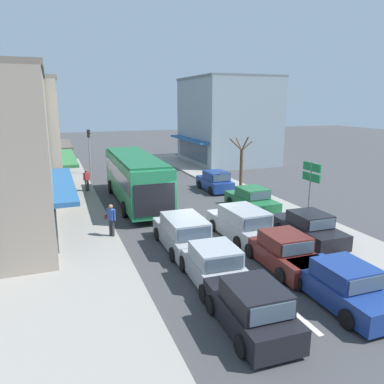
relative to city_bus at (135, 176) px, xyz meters
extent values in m
plane|color=#3F3F42|center=(1.93, -6.53, -1.88)|extent=(140.00, 140.00, 0.00)
cube|color=silver|center=(1.93, -2.53, -1.88)|extent=(0.20, 28.00, 0.01)
cube|color=gray|center=(-4.87, -0.53, -1.81)|extent=(5.20, 44.00, 0.14)
cube|color=gray|center=(8.13, -0.53, -1.82)|extent=(2.80, 44.00, 0.12)
cube|color=#23568E|center=(-4.71, -4.98, 0.82)|extent=(1.10, 8.38, 0.20)
cube|color=#425160|center=(-5.13, -4.98, -0.48)|extent=(0.06, 7.29, 1.80)
cube|color=#B2A38E|center=(-8.27, 4.44, 2.11)|extent=(7.50, 9.32, 7.99)
cube|color=#2D703D|center=(-4.06, 4.44, 0.82)|extent=(1.10, 8.57, 0.20)
cube|color=#425160|center=(-4.48, 4.44, -0.48)|extent=(0.06, 7.45, 1.80)
cube|color=beige|center=(-8.27, 13.92, 2.33)|extent=(7.90, 8.89, 8.42)
cube|color=#4C4742|center=(-3.87, 13.92, 0.82)|extent=(1.10, 8.18, 0.20)
cube|color=#425160|center=(-4.29, 13.92, -0.48)|extent=(0.06, 7.11, 1.80)
cube|color=gray|center=(-8.27, 13.92, 6.66)|extent=(8.06, 8.89, 0.24)
cube|color=#84939E|center=(13.43, 13.94, 2.63)|extent=(8.19, 10.37, 9.02)
cube|color=#23568E|center=(8.89, 13.94, 0.82)|extent=(1.10, 9.54, 0.20)
cube|color=#425160|center=(9.31, 13.94, -0.48)|extent=(0.06, 8.30, 1.80)
cube|color=slate|center=(13.43, 13.94, 7.25)|extent=(8.35, 10.37, 0.24)
cube|color=#237A4C|center=(0.00, 0.01, -0.12)|extent=(2.72, 10.85, 2.70)
cube|color=#425160|center=(0.00, 0.01, 0.28)|extent=(2.75, 10.42, 0.90)
cube|color=black|center=(-0.11, -5.42, -0.32)|extent=(2.25, 0.11, 1.76)
cube|color=#1A5B39|center=(0.00, 0.01, 1.29)|extent=(2.57, 9.98, 0.12)
cylinder|color=black|center=(-1.18, 3.38, -1.40)|extent=(0.28, 0.97, 0.96)
cylinder|color=black|center=(1.32, 3.33, -1.40)|extent=(0.28, 0.97, 0.96)
cylinder|color=black|center=(-1.31, -2.93, -1.40)|extent=(0.28, 0.97, 0.96)
cylinder|color=black|center=(1.19, -2.98, -1.40)|extent=(0.28, 0.97, 0.96)
cube|color=#9EA3A8|center=(0.34, -12.30, -1.37)|extent=(1.90, 4.27, 0.72)
cube|color=#9EA3A8|center=(0.34, -12.40, -0.71)|extent=(1.64, 1.87, 0.60)
cube|color=#425160|center=(0.37, -11.48, -0.71)|extent=(1.44, 0.12, 0.51)
cube|color=#425160|center=(0.30, -13.32, -0.71)|extent=(1.41, 0.12, 0.48)
cylinder|color=black|center=(-0.47, -11.01, -1.57)|extent=(0.21, 0.63, 0.62)
cylinder|color=black|center=(1.25, -11.08, -1.57)|extent=(0.21, 0.63, 0.62)
cylinder|color=black|center=(-0.57, -13.52, -1.57)|extent=(0.21, 0.63, 0.62)
cylinder|color=black|center=(1.14, -13.60, -1.57)|extent=(0.21, 0.63, 0.62)
cube|color=#9EA3A8|center=(3.54, -8.33, -1.36)|extent=(1.87, 4.54, 0.76)
cube|color=#9EA3A8|center=(3.55, -8.68, -0.64)|extent=(1.70, 2.64, 0.68)
cube|color=#425160|center=(3.51, -7.36, -0.64)|extent=(1.51, 0.10, 0.58)
cube|color=#425160|center=(3.58, -10.00, -0.64)|extent=(1.48, 0.10, 0.54)
cylinder|color=black|center=(2.63, -7.00, -1.57)|extent=(0.19, 0.62, 0.62)
cylinder|color=black|center=(4.39, -6.96, -1.57)|extent=(0.19, 0.62, 0.62)
cylinder|color=black|center=(2.69, -9.70, -1.57)|extent=(0.19, 0.62, 0.62)
cylinder|color=black|center=(4.45, -9.66, -1.57)|extent=(0.19, 0.62, 0.62)
cube|color=#9EA3A8|center=(0.35, -8.62, -1.36)|extent=(1.84, 4.53, 0.76)
cube|color=#9EA3A8|center=(0.34, -8.97, -0.64)|extent=(1.69, 2.63, 0.68)
cube|color=#425160|center=(0.37, -7.65, -0.64)|extent=(1.51, 0.09, 0.58)
cube|color=#425160|center=(0.32, -10.29, -0.64)|extent=(1.48, 0.09, 0.54)
cylinder|color=black|center=(-0.50, -7.26, -1.57)|extent=(0.19, 0.62, 0.62)
cylinder|color=black|center=(1.25, -7.29, -1.57)|extent=(0.19, 0.62, 0.62)
cylinder|color=black|center=(-0.56, -9.96, -1.57)|extent=(0.19, 0.62, 0.62)
cylinder|color=black|center=(1.20, -9.99, -1.57)|extent=(0.19, 0.62, 0.62)
cube|color=#561E19|center=(3.56, -12.04, -1.37)|extent=(1.82, 4.24, 0.72)
cube|color=#561E19|center=(3.55, -12.14, -0.71)|extent=(1.60, 1.84, 0.60)
cube|color=#425160|center=(3.58, -11.22, -0.71)|extent=(1.44, 0.10, 0.51)
cube|color=#425160|center=(3.53, -13.06, -0.71)|extent=(1.41, 0.09, 0.48)
cylinder|color=black|center=(2.73, -10.76, -1.57)|extent=(0.20, 0.62, 0.62)
cylinder|color=black|center=(4.45, -10.80, -1.57)|extent=(0.20, 0.62, 0.62)
cylinder|color=black|center=(2.66, -13.28, -1.57)|extent=(0.20, 0.62, 0.62)
cylinder|color=black|center=(4.38, -13.32, -1.57)|extent=(0.20, 0.62, 0.62)
cube|color=black|center=(0.14, -15.42, -1.36)|extent=(1.76, 3.75, 0.76)
cube|color=black|center=(0.13, -15.72, -0.66)|extent=(1.58, 1.95, 0.64)
cube|color=#425160|center=(0.16, -14.75, -0.66)|extent=(1.40, 0.11, 0.54)
cube|color=#425160|center=(0.10, -16.68, -0.66)|extent=(1.37, 0.10, 0.51)
cylinder|color=black|center=(-0.64, -14.28, -1.57)|extent=(0.20, 0.63, 0.62)
cylinder|color=black|center=(1.00, -14.33, -1.57)|extent=(0.20, 0.63, 0.62)
cylinder|color=black|center=(-0.71, -16.50, -1.57)|extent=(0.20, 0.63, 0.62)
cylinder|color=black|center=(0.93, -16.55, -1.57)|extent=(0.20, 0.63, 0.62)
cube|color=navy|center=(3.76, -15.23, -1.37)|extent=(1.77, 4.22, 0.72)
cube|color=navy|center=(3.75, -15.33, -0.71)|extent=(1.58, 1.82, 0.60)
cube|color=#425160|center=(3.77, -14.41, -0.71)|extent=(1.44, 0.08, 0.51)
cube|color=#425160|center=(3.74, -16.25, -0.71)|extent=(1.40, 0.08, 0.48)
cylinder|color=black|center=(2.91, -13.96, -1.57)|extent=(0.19, 0.62, 0.62)
cylinder|color=black|center=(4.63, -13.98, -1.57)|extent=(0.19, 0.62, 0.62)
cylinder|color=black|center=(2.88, -16.48, -1.57)|extent=(0.19, 0.62, 0.62)
cube|color=black|center=(6.37, -9.99, -1.37)|extent=(1.82, 4.24, 0.72)
cube|color=black|center=(6.37, -10.09, -0.71)|extent=(1.60, 1.84, 0.60)
cube|color=#425160|center=(6.39, -9.17, -0.71)|extent=(1.44, 0.10, 0.51)
cube|color=#425160|center=(6.34, -11.01, -0.71)|extent=(1.41, 0.10, 0.48)
cylinder|color=black|center=(5.54, -8.71, -1.57)|extent=(0.20, 0.62, 0.62)
cylinder|color=black|center=(7.26, -8.75, -1.57)|extent=(0.20, 0.62, 0.62)
cylinder|color=black|center=(5.48, -11.22, -1.57)|extent=(0.20, 0.62, 0.62)
cylinder|color=black|center=(7.20, -11.27, -1.57)|extent=(0.20, 0.62, 0.62)
cube|color=#1E6638|center=(6.44, -4.27, -1.37)|extent=(1.77, 4.22, 0.72)
cube|color=#1E6638|center=(6.44, -4.37, -0.71)|extent=(1.58, 1.82, 0.60)
cube|color=#425160|center=(6.43, -3.45, -0.71)|extent=(1.44, 0.08, 0.51)
cube|color=#425160|center=(6.45, -5.29, -0.71)|extent=(1.40, 0.08, 0.48)
cylinder|color=black|center=(5.56, -3.02, -1.57)|extent=(0.19, 0.62, 0.62)
cylinder|color=black|center=(7.28, -3.00, -1.57)|extent=(0.19, 0.62, 0.62)
cylinder|color=black|center=(5.60, -5.54, -1.57)|extent=(0.19, 0.62, 0.62)
cylinder|color=black|center=(7.32, -5.52, -1.57)|extent=(0.19, 0.62, 0.62)
cube|color=navy|center=(6.45, 1.47, -1.36)|extent=(1.66, 3.71, 0.76)
cube|color=navy|center=(6.45, 1.17, -0.66)|extent=(1.53, 1.91, 0.64)
cube|color=#425160|center=(6.44, 2.14, -0.66)|extent=(1.40, 0.07, 0.54)
cube|color=#425160|center=(6.45, 0.20, -0.66)|extent=(1.37, 0.07, 0.51)
cylinder|color=black|center=(5.62, 2.58, -1.57)|extent=(0.18, 0.62, 0.62)
cylinder|color=black|center=(7.26, 2.58, -1.57)|extent=(0.18, 0.62, 0.62)
cylinder|color=black|center=(5.63, 0.36, -1.57)|extent=(0.18, 0.62, 0.62)
cylinder|color=black|center=(7.27, 0.36, -1.57)|extent=(0.18, 0.62, 0.62)
cylinder|color=gray|center=(-1.84, 11.28, 0.22)|extent=(0.12, 0.12, 4.20)
cube|color=black|center=(-1.84, 11.28, 1.97)|extent=(0.24, 0.24, 0.68)
sphere|color=black|center=(-1.70, 11.28, 2.20)|extent=(0.13, 0.13, 0.13)
sphere|color=black|center=(-1.70, 11.28, 1.98)|extent=(0.13, 0.13, 0.13)
sphere|color=green|center=(-1.70, 11.28, 1.76)|extent=(0.13, 0.13, 0.13)
cylinder|color=gray|center=(7.83, -8.08, -0.08)|extent=(0.10, 0.10, 3.60)
cube|color=#19753D|center=(7.83, -8.10, 1.42)|extent=(0.08, 1.40, 0.44)
cube|color=white|center=(7.88, -8.10, 1.42)|extent=(0.01, 1.10, 0.10)
cube|color=#19753D|center=(7.83, -8.10, 0.87)|extent=(0.08, 1.40, 0.44)
cube|color=white|center=(7.88, -8.10, 0.87)|extent=(0.01, 1.10, 0.10)
cylinder|color=brown|center=(7.95, 0.04, -0.27)|extent=(0.24, 0.24, 3.22)
cylinder|color=brown|center=(7.95, 0.51, 1.74)|extent=(0.10, 1.00, 0.89)
cylinder|color=brown|center=(8.37, 0.04, 1.64)|extent=(0.89, 0.10, 0.69)
cylinder|color=brown|center=(7.95, -0.42, 1.86)|extent=(0.10, 0.99, 1.12)
cylinder|color=brown|center=(7.47, 0.04, 1.76)|extent=(1.03, 0.10, 0.93)
cylinder|color=#333338|center=(-2.52, -6.34, -1.32)|extent=(0.14, 0.14, 0.84)
cylinder|color=#333338|center=(-2.62, -6.20, -1.32)|extent=(0.14, 0.14, 0.84)
cube|color=#3351A8|center=(-2.57, -6.27, -0.62)|extent=(0.39, 0.42, 0.56)
sphere|color=#9E7051|center=(-2.57, -6.27, -0.22)|extent=(0.22, 0.22, 0.22)
cylinder|color=#3351A8|center=(-2.43, -6.47, -0.62)|extent=(0.09, 0.09, 0.54)
cylinder|color=#3351A8|center=(-2.71, -6.08, -0.62)|extent=(0.09, 0.09, 0.54)
cube|color=maroon|center=(-2.77, -6.03, -0.80)|extent=(0.25, 0.22, 0.22)
cylinder|color=#333338|center=(-2.89, 4.07, -1.32)|extent=(0.14, 0.14, 0.84)
cylinder|color=#333338|center=(-2.74, 4.17, -1.32)|extent=(0.14, 0.14, 0.84)
cube|color=#A82D38|center=(-2.81, 4.12, -0.62)|extent=(0.42, 0.38, 0.56)
sphere|color=brown|center=(-2.81, 4.12, -0.22)|extent=(0.22, 0.22, 0.22)
cylinder|color=#A82D38|center=(-3.02, 3.99, -0.62)|extent=(0.09, 0.09, 0.54)
cylinder|color=#A82D38|center=(-2.61, 4.25, -0.62)|extent=(0.09, 0.09, 0.54)
camera|label=1|loc=(-5.01, -24.23, 4.81)|focal=35.00mm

